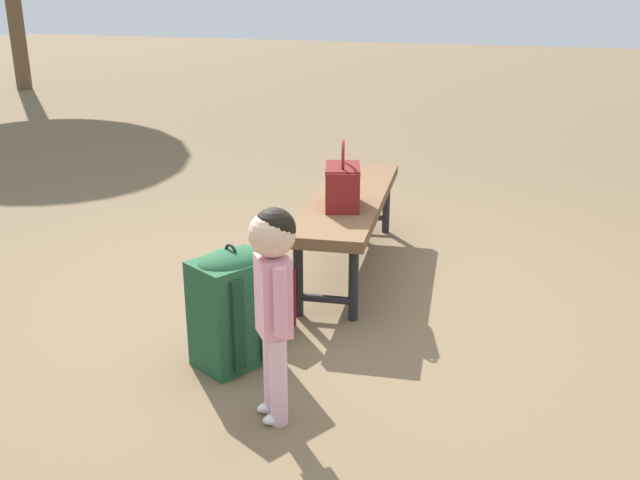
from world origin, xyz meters
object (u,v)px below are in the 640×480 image
object	(u,v)px
handbag	(343,184)
backpack_large	(233,304)
park_bench	(349,204)
child_standing	(273,283)
backpack_small	(270,294)

from	to	relation	value
handbag	backpack_large	world-z (taller)	handbag
park_bench	backpack_large	size ratio (longest dim) A/B	2.96
park_bench	backpack_large	world-z (taller)	backpack_large
child_standing	backpack_large	size ratio (longest dim) A/B	1.52
backpack_small	child_standing	bearing A→B (deg)	26.29
backpack_large	backpack_small	xyz separation A→B (m)	(-0.38, -0.00, -0.11)
child_standing	park_bench	bearing A→B (deg)	-171.21
park_bench	backpack_small	world-z (taller)	park_bench
handbag	park_bench	bearing A→B (deg)	-170.50
park_bench	handbag	world-z (taller)	handbag
park_bench	backpack_small	xyz separation A→B (m)	(0.88, -0.11, -0.22)
backpack_small	backpack_large	bearing A→B (deg)	0.07
park_bench	child_standing	world-z (taller)	child_standing
handbag	child_standing	world-z (taller)	child_standing
park_bench	handbag	bearing A→B (deg)	9.50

